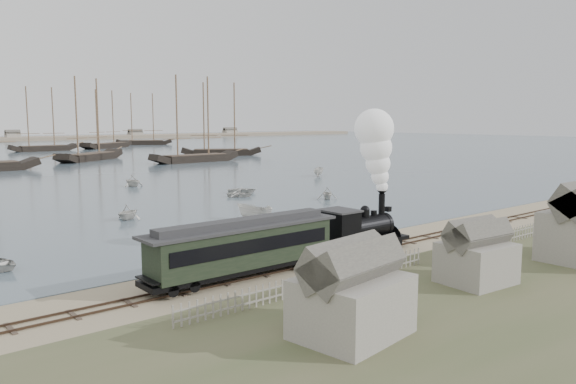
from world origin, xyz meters
TOP-DOWN VIEW (x-y plane):
  - ground at (0.00, 0.00)m, footprint 600.00×600.00m
  - rail_track at (0.00, -2.00)m, footprint 120.00×1.80m
  - picket_fence_west at (-6.50, -7.00)m, footprint 19.00×0.10m
  - picket_fence_east at (12.50, -7.50)m, footprint 15.00×0.10m
  - shed_left at (-10.00, -13.00)m, footprint 5.00×4.00m
  - shed_mid at (2.00, -12.00)m, footprint 4.00×3.50m
  - locomotive at (3.94, -2.00)m, footprint 8.35×3.12m
  - passenger_coach at (-8.31, -2.00)m, footprint 13.61×2.62m
  - beached_dinghy at (0.01, -0.09)m, footprint 2.86×3.66m
  - rowboat_1 at (-5.33, 22.13)m, footprint 3.66×3.82m
  - rowboat_2 at (4.16, 13.83)m, footprint 4.38×2.83m
  - rowboat_3 at (12.66, 28.55)m, footprint 3.87×4.05m
  - rowboat_4 at (19.85, 19.83)m, footprint 3.79×3.72m
  - rowboat_5 at (38.29, 41.33)m, footprint 3.64×4.01m
  - rowboat_7 at (6.84, 47.85)m, footprint 3.96×3.60m
  - rowboat_8 at (15.04, 31.47)m, footprint 4.33×4.75m
  - schooner_3 at (21.72, 104.70)m, footprint 21.25×17.47m
  - schooner_4 at (38.62, 83.88)m, footprint 22.42×6.42m
  - schooner_5 at (56.49, 100.34)m, footprint 21.09×15.63m
  - schooner_8 at (25.04, 153.08)m, footprint 20.12×5.47m
  - schooner_9 at (47.69, 158.85)m, footprint 22.38×16.29m
  - schooner_10 at (68.45, 173.31)m, footprint 20.89×14.06m

SIDE VIEW (x-z plane):
  - ground at x=0.00m, z-range 0.00..0.00m
  - picket_fence_west at x=-6.50m, z-range -0.60..0.60m
  - picket_fence_east at x=12.50m, z-range -0.60..0.60m
  - shed_left at x=-10.00m, z-range -2.05..2.05m
  - shed_mid at x=2.00m, z-range -1.80..1.80m
  - rail_track at x=0.00m, z-range -0.04..0.12m
  - beached_dinghy at x=0.01m, z-range 0.00..0.69m
  - rowboat_3 at x=12.66m, z-range 0.06..0.74m
  - rowboat_8 at x=15.04m, z-range 0.06..0.86m
  - rowboat_4 at x=19.85m, z-range 0.06..1.57m
  - rowboat_5 at x=38.29m, z-range 0.06..1.59m
  - rowboat_1 at x=-5.33m, z-range 0.06..1.62m
  - rowboat_2 at x=4.16m, z-range 0.06..1.64m
  - rowboat_7 at x=6.84m, z-range 0.06..1.86m
  - passenger_coach at x=-8.31m, z-range 0.44..3.75m
  - locomotive at x=3.94m, z-range -0.42..9.99m
  - schooner_3 at x=21.72m, z-range 0.06..20.06m
  - schooner_4 at x=38.62m, z-range 0.06..20.06m
  - schooner_5 at x=56.49m, z-range 0.06..20.06m
  - schooner_8 at x=25.04m, z-range 0.06..20.06m
  - schooner_9 at x=47.69m, z-range 0.06..20.06m
  - schooner_10 at x=68.45m, z-range 0.06..20.06m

